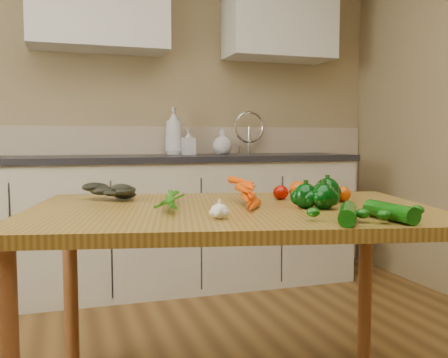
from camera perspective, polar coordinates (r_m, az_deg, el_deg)
name	(u,v)px	position (r m, az deg, el deg)	size (l,w,h in m)	color
room	(196,51)	(1.37, -3.22, 14.40)	(4.04, 5.04, 2.64)	brown
counter_run	(151,221)	(3.41, -8.30, -4.77)	(2.84, 0.64, 1.14)	beige
upper_cabinets	(189,3)	(3.68, -4.06, 19.40)	(2.15, 0.35, 0.70)	silver
table	(232,231)	(1.80, 0.93, -5.92)	(1.60, 1.21, 0.77)	olive
soap_bottle_a	(174,131)	(3.54, -5.74, 5.47)	(0.13, 0.13, 0.33)	silver
soap_bottle_b	(189,142)	(3.48, -4.07, 4.23)	(0.08, 0.08, 0.18)	silver
soap_bottle_c	(222,142)	(3.58, -0.20, 4.26)	(0.14, 0.14, 0.18)	silver
carrot_bunch	(222,196)	(1.82, -0.26, -1.94)	(0.27, 0.21, 0.07)	#EA4C05
leafy_greens	(110,187)	(2.02, -12.85, -0.95)	(0.21, 0.18, 0.10)	black
garlic_bulb	(219,211)	(1.52, -0.54, -3.72)	(0.06, 0.06, 0.05)	silver
pepper_a	(306,196)	(1.77, 9.31, -1.94)	(0.09, 0.09, 0.09)	black
pepper_b	(327,191)	(1.93, 11.71, -1.33)	(0.09, 0.09, 0.09)	black
pepper_c	(324,197)	(1.76, 11.34, -1.98)	(0.09, 0.09, 0.09)	black
tomato_a	(281,192)	(2.01, 6.49, -1.53)	(0.06, 0.06, 0.06)	#950C02
tomato_b	(298,190)	(2.05, 8.47, -1.24)	(0.08, 0.08, 0.07)	#BD4204
tomato_c	(342,194)	(1.99, 13.39, -1.67)	(0.07, 0.07, 0.06)	#BD4204
zucchini_a	(391,212)	(1.57, 18.50, -3.57)	(0.05, 0.05, 0.20)	#084107
zucchini_b	(348,214)	(1.51, 13.97, -3.86)	(0.05, 0.05, 0.20)	#084107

